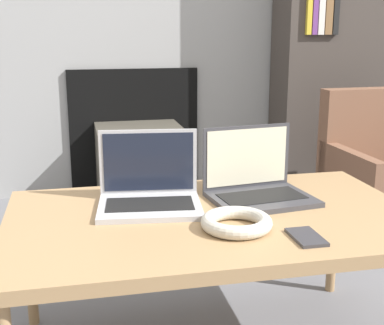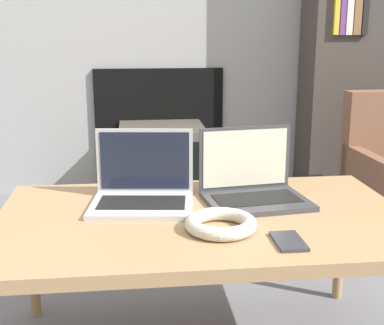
{
  "view_description": "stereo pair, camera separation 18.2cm",
  "coord_description": "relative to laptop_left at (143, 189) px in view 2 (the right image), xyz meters",
  "views": [
    {
      "loc": [
        -0.38,
        -1.11,
        1.0
      ],
      "look_at": [
        0.0,
        0.62,
        0.55
      ],
      "focal_mm": 50.0,
      "sensor_mm": 36.0,
      "label": 1
    },
    {
      "loc": [
        -0.2,
        -1.14,
        1.0
      ],
      "look_at": [
        0.0,
        0.62,
        0.55
      ],
      "focal_mm": 50.0,
      "sensor_mm": 36.0,
      "label": 2
    }
  ],
  "objects": [
    {
      "name": "table",
      "position": [
        0.17,
        -0.13,
        -0.08
      ],
      "size": [
        1.2,
        0.72,
        0.47
      ],
      "color": "#9E7A51",
      "rests_on": "ground_plane"
    },
    {
      "name": "laptop_left",
      "position": [
        0.0,
        0.0,
        0.0
      ],
      "size": [
        0.33,
        0.27,
        0.22
      ],
      "rotation": [
        0.0,
        0.0,
        -0.12
      ],
      "color": "#B2B2B7",
      "rests_on": "table"
    },
    {
      "name": "laptop_right",
      "position": [
        0.34,
        -0.0,
        0.0
      ],
      "size": [
        0.33,
        0.28,
        0.22
      ],
      "rotation": [
        0.0,
        0.0,
        0.13
      ],
      "color": "#38383D",
      "rests_on": "table"
    },
    {
      "name": "headphones",
      "position": [
        0.2,
        -0.25,
        -0.03
      ],
      "size": [
        0.19,
        0.19,
        0.04
      ],
      "color": "beige",
      "rests_on": "table"
    },
    {
      "name": "phone",
      "position": [
        0.36,
        -0.35,
        -0.04
      ],
      "size": [
        0.07,
        0.12,
        0.01
      ],
      "color": "#333338",
      "rests_on": "table"
    },
    {
      "name": "tv",
      "position": [
        0.14,
        1.44,
        -0.29
      ],
      "size": [
        0.48,
        0.45,
        0.45
      ],
      "color": "#4C473D",
      "rests_on": "ground_plane"
    },
    {
      "name": "bookshelf",
      "position": [
        1.36,
        1.51,
        0.35
      ],
      "size": [
        0.71,
        0.32,
        1.74
      ],
      "color": "#3F3833",
      "rests_on": "ground_plane"
    }
  ]
}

